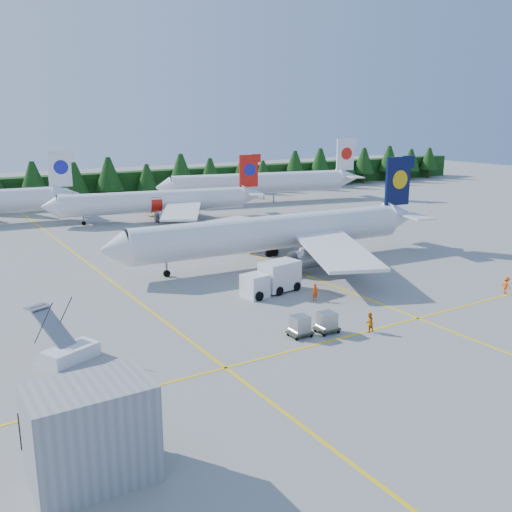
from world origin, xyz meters
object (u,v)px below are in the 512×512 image
airliner_red (151,202)px  service_truck (271,278)px  airliner_navy (267,234)px  airstairs (68,349)px

airliner_red → service_truck: size_ratio=5.51×
airliner_navy → service_truck: bearing=-116.8°
airliner_navy → airstairs: 32.97m
airliner_navy → service_truck: (-6.30, -10.54, -2.20)m
airliner_navy → service_truck: size_ratio=6.29×
airstairs → service_truck: airstairs is taller
airstairs → service_truck: bearing=-8.3°
service_truck → airliner_navy: bearing=50.4°
airliner_navy → airstairs: (-28.49, -16.34, -2.99)m
airliner_navy → airliner_red: bearing=95.8°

